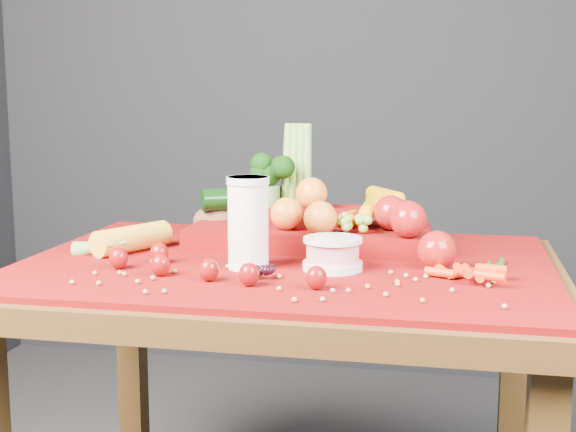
% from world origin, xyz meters
% --- Properties ---
extents(table, '(1.10, 0.80, 0.75)m').
position_xyz_m(table, '(0.00, 0.00, 0.66)').
color(table, '#3C250D').
rests_on(table, ground).
extents(red_cloth, '(1.05, 0.75, 0.01)m').
position_xyz_m(red_cloth, '(0.00, 0.00, 0.76)').
color(red_cloth, '#6C0309').
rests_on(red_cloth, table).
extents(milk_glass, '(0.08, 0.08, 0.18)m').
position_xyz_m(milk_glass, '(-0.06, -0.08, 0.86)').
color(milk_glass, white).
rests_on(milk_glass, red_cloth).
extents(yogurt_bowl, '(0.12, 0.12, 0.06)m').
position_xyz_m(yogurt_bowl, '(0.10, -0.06, 0.80)').
color(yogurt_bowl, silver).
rests_on(yogurt_bowl, red_cloth).
extents(strawberry_scatter, '(0.44, 0.18, 0.05)m').
position_xyz_m(strawberry_scatter, '(-0.13, -0.17, 0.79)').
color(strawberry_scatter, '#7C0C03').
rests_on(strawberry_scatter, red_cloth).
extents(dark_grape_cluster, '(0.06, 0.05, 0.03)m').
position_xyz_m(dark_grape_cluster, '(-0.01, -0.16, 0.78)').
color(dark_grape_cluster, black).
rests_on(dark_grape_cluster, red_cloth).
extents(soybean_scatter, '(0.84, 0.24, 0.01)m').
position_xyz_m(soybean_scatter, '(0.00, -0.20, 0.77)').
color(soybean_scatter, olive).
rests_on(soybean_scatter, red_cloth).
extents(corn_ear, '(0.24, 0.26, 0.06)m').
position_xyz_m(corn_ear, '(-0.37, -0.01, 0.78)').
color(corn_ear, gold).
rests_on(corn_ear, red_cloth).
extents(potato, '(0.11, 0.08, 0.07)m').
position_xyz_m(potato, '(-0.21, 0.22, 0.80)').
color(potato, brown).
rests_on(potato, red_cloth).
extents(baby_carrot_pile, '(0.18, 0.17, 0.03)m').
position_xyz_m(baby_carrot_pile, '(0.36, -0.11, 0.78)').
color(baby_carrot_pile, '#EF3008').
rests_on(baby_carrot_pile, red_cloth).
extents(green_bean_pile, '(0.14, 0.12, 0.01)m').
position_xyz_m(green_bean_pile, '(0.41, -0.01, 0.77)').
color(green_bean_pile, '#145713').
rests_on(green_bean_pile, red_cloth).
extents(produce_mound, '(0.59, 0.38, 0.27)m').
position_xyz_m(produce_mound, '(0.04, 0.16, 0.82)').
color(produce_mound, '#6C0309').
rests_on(produce_mound, red_cloth).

